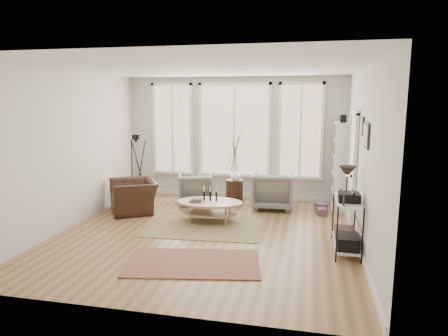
% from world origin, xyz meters
% --- Properties ---
extents(room, '(5.50, 5.54, 2.90)m').
position_xyz_m(room, '(0.02, 0.03, 1.43)').
color(room, '#9F7548').
rests_on(room, ground).
extents(bay_window, '(4.14, 0.12, 2.24)m').
position_xyz_m(bay_window, '(0.00, 2.71, 1.61)').
color(bay_window, tan).
rests_on(bay_window, ground).
extents(door, '(0.09, 1.06, 2.22)m').
position_xyz_m(door, '(2.57, 1.15, 1.12)').
color(door, silver).
rests_on(door, ground).
extents(bookcase, '(0.31, 0.85, 2.06)m').
position_xyz_m(bookcase, '(2.44, 2.23, 0.96)').
color(bookcase, white).
rests_on(bookcase, ground).
extents(low_shelf, '(0.38, 1.08, 1.30)m').
position_xyz_m(low_shelf, '(2.38, -0.30, 0.51)').
color(low_shelf, white).
rests_on(low_shelf, ground).
extents(wall_art, '(0.04, 0.88, 0.44)m').
position_xyz_m(wall_art, '(2.58, -0.27, 1.88)').
color(wall_art, black).
rests_on(wall_art, ground).
extents(rug_main, '(2.22, 1.72, 0.01)m').
position_xyz_m(rug_main, '(-0.13, 0.40, 0.01)').
color(rug_main, brown).
rests_on(rug_main, ground).
extents(rug_runner, '(2.09, 1.39, 0.01)m').
position_xyz_m(rug_runner, '(0.15, -1.33, 0.01)').
color(rug_runner, maroon).
rests_on(rug_runner, ground).
extents(coffee_table, '(1.31, 0.85, 0.59)m').
position_xyz_m(coffee_table, '(-0.12, 0.70, 0.32)').
color(coffee_table, tan).
rests_on(coffee_table, ground).
extents(armchair_left, '(0.95, 0.97, 0.70)m').
position_xyz_m(armchair_left, '(-0.78, 1.99, 0.35)').
color(armchair_left, slate).
rests_on(armchair_left, ground).
extents(armchair_right, '(0.90, 0.92, 0.81)m').
position_xyz_m(armchair_right, '(1.01, 1.95, 0.40)').
color(armchair_right, slate).
rests_on(armchair_right, ground).
extents(side_table, '(0.39, 0.39, 1.63)m').
position_xyz_m(side_table, '(0.13, 2.06, 0.78)').
color(side_table, '#341E14').
rests_on(side_table, ground).
extents(vase, '(0.28, 0.28, 0.24)m').
position_xyz_m(vase, '(0.17, 1.96, 0.70)').
color(vase, silver).
rests_on(vase, side_table).
extents(accent_chair, '(1.36, 1.32, 0.67)m').
position_xyz_m(accent_chair, '(-1.87, 1.05, 0.34)').
color(accent_chair, '#341E14').
rests_on(accent_chair, ground).
extents(tripod_camera, '(0.55, 0.55, 1.55)m').
position_xyz_m(tripod_camera, '(-2.23, 2.06, 0.72)').
color(tripod_camera, black).
rests_on(tripod_camera, ground).
extents(book_stack_near, '(0.28, 0.31, 0.17)m').
position_xyz_m(book_stack_near, '(2.05, 1.94, 0.08)').
color(book_stack_near, brown).
rests_on(book_stack_near, ground).
extents(book_stack_far, '(0.23, 0.27, 0.15)m').
position_xyz_m(book_stack_far, '(2.05, 1.62, 0.07)').
color(book_stack_far, brown).
rests_on(book_stack_far, ground).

